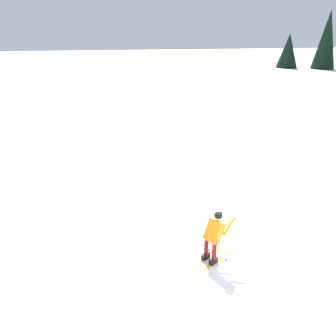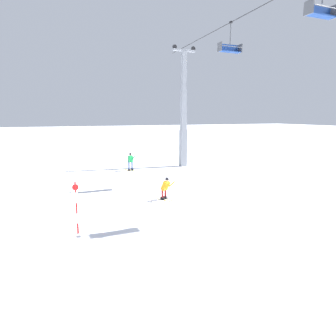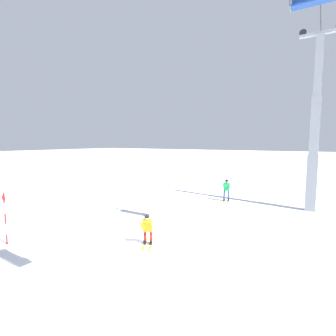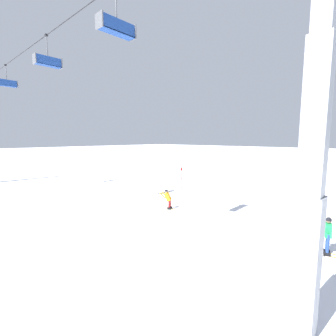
{
  "view_description": "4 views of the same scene",
  "coord_description": "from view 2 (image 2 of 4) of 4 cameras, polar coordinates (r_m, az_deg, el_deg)",
  "views": [
    {
      "loc": [
        -3.71,
        -6.74,
        5.97
      ],
      "look_at": [
        -1.49,
        2.19,
        2.23
      ],
      "focal_mm": 35.43,
      "sensor_mm": 36.0,
      "label": 1
    },
    {
      "loc": [
        15.43,
        -5.69,
        5.33
      ],
      "look_at": [
        -1.2,
        0.92,
        1.94
      ],
      "focal_mm": 29.77,
      "sensor_mm": 36.0,
      "label": 2
    },
    {
      "loc": [
        8.3,
        7.08,
        4.72
      ],
      "look_at": [
        -1.11,
        1.29,
        3.56
      ],
      "focal_mm": 26.68,
      "sensor_mm": 36.0,
      "label": 3
    },
    {
      "loc": [
        -12.6,
        13.44,
        5.33
      ],
      "look_at": [
        -1.3,
        1.26,
        3.24
      ],
      "focal_mm": 25.81,
      "sensor_mm": 36.0,
      "label": 4
    }
  ],
  "objects": [
    {
      "name": "trail_marker_pole",
      "position": [
        13.32,
        -18.23,
        -7.43
      ],
      "size": [
        0.07,
        0.28,
        2.43
      ],
      "color": "red",
      "rests_on": "ground_plane"
    },
    {
      "name": "ground_plane",
      "position": [
        17.29,
        -1.37,
        -7.24
      ],
      "size": [
        260.0,
        260.0,
        0.0
      ],
      "primitive_type": "plane",
      "color": "white"
    },
    {
      "name": "lift_tower_near",
      "position": [
        29.32,
        3.17,
        10.26
      ],
      "size": [
        0.66,
        2.47,
        12.14
      ],
      "color": "gray",
      "rests_on": "ground_plane"
    },
    {
      "name": "chairlift_seat_nearest",
      "position": [
        22.86,
        12.47,
        22.9
      ],
      "size": [
        0.61,
        1.81,
        2.13
      ],
      "color": "black"
    },
    {
      "name": "chairlift_seat_second",
      "position": [
        17.19,
        28.74,
        26.5
      ],
      "size": [
        0.61,
        1.71,
        2.01
      ],
      "color": "black"
    },
    {
      "name": "skier_distant_uphill",
      "position": [
        27.34,
        -7.68,
        1.59
      ],
      "size": [
        1.83,
        0.86,
        1.79
      ],
      "color": "yellow",
      "rests_on": "ground_plane"
    },
    {
      "name": "skier_carving_main",
      "position": [
        17.75,
        -0.49,
        -3.87
      ],
      "size": [
        1.64,
        1.2,
        1.62
      ],
      "color": "yellow",
      "rests_on": "ground_plane"
    }
  ]
}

